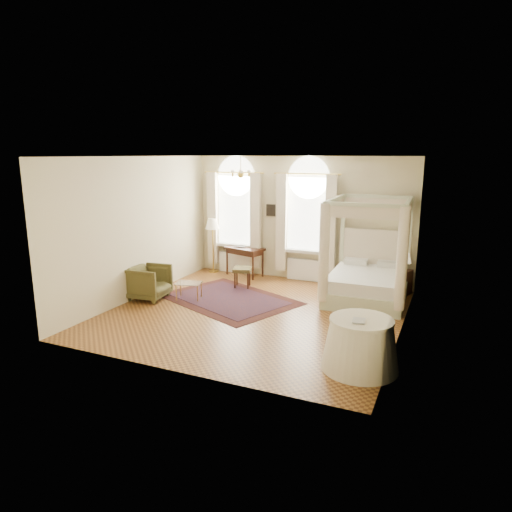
{
  "coord_description": "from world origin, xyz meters",
  "views": [
    {
      "loc": [
        3.8,
        -8.54,
        3.35
      ],
      "look_at": [
        -0.16,
        0.4,
        1.16
      ],
      "focal_mm": 32.0,
      "sensor_mm": 36.0,
      "label": 1
    }
  ],
  "objects_px": {
    "canopy_bed": "(367,278)",
    "side_table": "(360,344)",
    "armchair": "(149,282)",
    "nightstand": "(401,282)",
    "coffee_table": "(189,284)",
    "writing_desk": "(245,252)",
    "floor_lamp": "(213,226)",
    "stool": "(242,271)"
  },
  "relations": [
    {
      "from": "nightstand",
      "to": "coffee_table",
      "type": "height_order",
      "value": "nightstand"
    },
    {
      "from": "nightstand",
      "to": "coffee_table",
      "type": "xyz_separation_m",
      "value": [
        -4.51,
        -2.47,
        0.06
      ]
    },
    {
      "from": "nightstand",
      "to": "stool",
      "type": "distance_m",
      "value": 3.93
    },
    {
      "from": "canopy_bed",
      "to": "stool",
      "type": "height_order",
      "value": "canopy_bed"
    },
    {
      "from": "canopy_bed",
      "to": "writing_desk",
      "type": "relative_size",
      "value": 2.01
    },
    {
      "from": "writing_desk",
      "to": "coffee_table",
      "type": "distance_m",
      "value": 2.51
    },
    {
      "from": "armchair",
      "to": "coffee_table",
      "type": "bearing_deg",
      "value": -76.04
    },
    {
      "from": "canopy_bed",
      "to": "coffee_table",
      "type": "height_order",
      "value": "canopy_bed"
    },
    {
      "from": "armchair",
      "to": "writing_desk",
      "type": "bearing_deg",
      "value": -29.42
    },
    {
      "from": "armchair",
      "to": "coffee_table",
      "type": "height_order",
      "value": "armchair"
    },
    {
      "from": "floor_lamp",
      "to": "side_table",
      "type": "height_order",
      "value": "floor_lamp"
    },
    {
      "from": "armchair",
      "to": "nightstand",
      "type": "bearing_deg",
      "value": -69.17
    },
    {
      "from": "nightstand",
      "to": "writing_desk",
      "type": "height_order",
      "value": "writing_desk"
    },
    {
      "from": "writing_desk",
      "to": "armchair",
      "type": "bearing_deg",
      "value": -112.76
    },
    {
      "from": "nightstand",
      "to": "floor_lamp",
      "type": "distance_m",
      "value": 5.33
    },
    {
      "from": "canopy_bed",
      "to": "nightstand",
      "type": "bearing_deg",
      "value": 52.75
    },
    {
      "from": "armchair",
      "to": "floor_lamp",
      "type": "xyz_separation_m",
      "value": [
        0.17,
        2.81,
        0.93
      ]
    },
    {
      "from": "nightstand",
      "to": "stool",
      "type": "relative_size",
      "value": 1.09
    },
    {
      "from": "stool",
      "to": "coffee_table",
      "type": "relative_size",
      "value": 0.82
    },
    {
      "from": "armchair",
      "to": "coffee_table",
      "type": "xyz_separation_m",
      "value": [
        0.89,
        0.34,
        -0.04
      ]
    },
    {
      "from": "floor_lamp",
      "to": "side_table",
      "type": "relative_size",
      "value": 1.27
    },
    {
      "from": "writing_desk",
      "to": "floor_lamp",
      "type": "distance_m",
      "value": 1.2
    },
    {
      "from": "side_table",
      "to": "writing_desk",
      "type": "bearing_deg",
      "value": 132.92
    },
    {
      "from": "writing_desk",
      "to": "floor_lamp",
      "type": "height_order",
      "value": "floor_lamp"
    },
    {
      "from": "writing_desk",
      "to": "side_table",
      "type": "bearing_deg",
      "value": -47.08
    },
    {
      "from": "stool",
      "to": "floor_lamp",
      "type": "xyz_separation_m",
      "value": [
        -1.44,
        1.07,
        0.91
      ]
    },
    {
      "from": "writing_desk",
      "to": "floor_lamp",
      "type": "relative_size",
      "value": 0.76
    },
    {
      "from": "canopy_bed",
      "to": "nightstand",
      "type": "xyz_separation_m",
      "value": [
        0.67,
        0.88,
        -0.24
      ]
    },
    {
      "from": "writing_desk",
      "to": "canopy_bed",
      "type": "bearing_deg",
      "value": -13.92
    },
    {
      "from": "canopy_bed",
      "to": "side_table",
      "type": "distance_m",
      "value": 3.58
    },
    {
      "from": "side_table",
      "to": "armchair",
      "type": "bearing_deg",
      "value": 163.08
    },
    {
      "from": "nightstand",
      "to": "side_table",
      "type": "relative_size",
      "value": 0.49
    },
    {
      "from": "nightstand",
      "to": "writing_desk",
      "type": "bearing_deg",
      "value": 180.0
    },
    {
      "from": "nightstand",
      "to": "writing_desk",
      "type": "relative_size",
      "value": 0.51
    },
    {
      "from": "canopy_bed",
      "to": "nightstand",
      "type": "distance_m",
      "value": 1.13
    },
    {
      "from": "writing_desk",
      "to": "armchair",
      "type": "xyz_separation_m",
      "value": [
        -1.18,
        -2.81,
        -0.29
      ]
    },
    {
      "from": "canopy_bed",
      "to": "writing_desk",
      "type": "height_order",
      "value": "canopy_bed"
    },
    {
      "from": "stool",
      "to": "coffee_table",
      "type": "height_order",
      "value": "stool"
    },
    {
      "from": "stool",
      "to": "floor_lamp",
      "type": "height_order",
      "value": "floor_lamp"
    },
    {
      "from": "floor_lamp",
      "to": "stool",
      "type": "bearing_deg",
      "value": -36.48
    },
    {
      "from": "nightstand",
      "to": "side_table",
      "type": "bearing_deg",
      "value": -91.46
    },
    {
      "from": "writing_desk",
      "to": "stool",
      "type": "height_order",
      "value": "writing_desk"
    }
  ]
}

